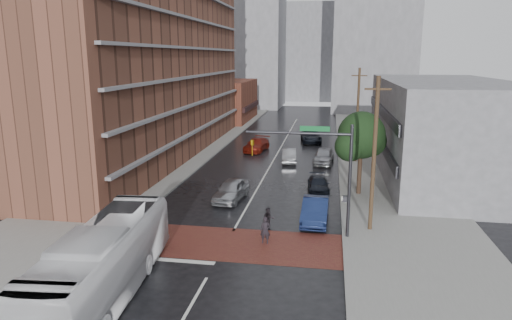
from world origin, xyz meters
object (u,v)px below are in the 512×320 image
Objects in this scene: car_travel_c at (257,145)px; car_parked_near at (315,210)px; car_parked_far at (324,156)px; transit_bus at (103,263)px; car_travel_b at (289,156)px; pedestrian_a at (265,230)px; pedestrian_b at (269,219)px; car_travel_a at (231,190)px; suv_travel at (311,137)px; car_parked_mid at (318,184)px.

car_travel_c is 24.48m from car_parked_near.
car_parked_near is 1.03× the size of car_parked_far.
transit_bus reaches higher than car_parked_far.
car_parked_far is (3.68, 0.01, 0.12)m from car_travel_b.
pedestrian_a is 0.34× the size of car_parked_near.
car_parked_near is (2.94, 2.15, 0.03)m from pedestrian_b.
car_parked_near reaches higher than pedestrian_b.
car_travel_b is (3.32, 14.03, -0.11)m from car_travel_a.
car_parked_near reaches higher than suv_travel.
pedestrian_b is at bearing -50.48° from car_travel_a.
suv_travel is 22.62m from car_parked_mid.
car_parked_far is (1.88, -12.11, 0.07)m from suv_travel.
car_travel_b is at bearing -42.00° from car_travel_c.
car_parked_near is (3.43, -17.85, 0.12)m from car_travel_b.
transit_bus is 2.30× the size of suv_travel.
suv_travel reaches higher than car_parked_mid.
car_parked_near is (6.75, -3.83, 0.00)m from car_travel_a.
transit_bus is at bearing -130.50° from pedestrian_a.
car_travel_b is at bearing 70.33° from pedestrian_b.
transit_bus is 2.93× the size of car_travel_b.
car_parked_far reaches higher than car_parked_near.
car_travel_a is 14.41m from car_travel_b.
car_parked_near is (1.63, -29.96, 0.06)m from suv_travel.
pedestrian_b is 3.64m from car_parked_near.
car_parked_far is at bearing 70.49° from car_travel_a.
pedestrian_b reaches higher than suv_travel.
car_parked_mid is at bearing -77.20° from car_travel_b.
car_travel_b is 18.18m from car_parked_near.
transit_bus is 42.44m from suv_travel.
car_travel_a is 0.88× the size of suv_travel.
car_travel_b is 1.03× the size of car_parked_mid.
car_parked_near is (7.84, -23.19, 0.06)m from car_travel_c.
pedestrian_a is at bearing -108.79° from pedestrian_b.
car_parked_near is at bearing 15.06° from pedestrian_b.
pedestrian_a is 27.86m from car_travel_c.
transit_bus is at bearing -145.32° from pedestrian_b.
pedestrian_a is at bearing -93.64° from car_parked_far.
suv_travel is 1.09× the size of car_parked_near.
pedestrian_a is at bearing -109.24° from car_parked_mid.
pedestrian_b is 20.00m from car_travel_b.
car_parked_near is at bearing 46.14° from transit_bus.
transit_bus is at bearing -106.91° from car_travel_b.
suv_travel is at bearing 94.51° from car_parked_near.
transit_bus is 2.61× the size of car_travel_a.
pedestrian_a is 8.94m from car_travel_a.
car_parked_far is (3.11, 22.08, -0.02)m from pedestrian_a.
car_travel_b is 0.86× the size of car_parked_near.
pedestrian_a is 0.39× the size of car_travel_b.
car_travel_b is at bearing 83.70° from car_travel_a.
car_parked_mid is at bearing -87.00° from car_parked_far.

